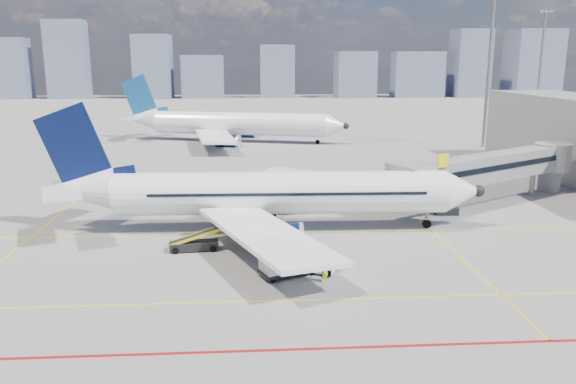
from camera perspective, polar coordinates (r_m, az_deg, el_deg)
name	(u,v)px	position (r m, az deg, el deg)	size (l,w,h in m)	color
ground	(274,266)	(40.56, -1.40, -7.53)	(420.00, 420.00, 0.00)	gray
apron_markings	(268,288)	(36.91, -2.05, -9.69)	(90.00, 35.12, 0.01)	yellow
jet_bridge	(497,167)	(61.18, 20.47, 2.36)	(23.55, 15.78, 6.30)	gray
floodlight_mast_ne	(489,66)	(100.96, 19.75, 11.99)	(3.20, 0.61, 25.45)	gray
floodlight_mast_far	(541,64)	(144.16, 24.28, 11.74)	(3.20, 0.61, 25.45)	gray
distant_skyline	(267,68)	(228.02, -2.18, 12.50)	(256.96, 15.97, 29.69)	slate
main_aircraft	(263,194)	(48.18, -2.59, -0.18)	(38.11, 33.20, 11.10)	white
second_aircraft	(230,124)	(103.11, -5.91, 6.91)	(41.78, 35.82, 12.40)	white
baggage_tug	(316,261)	(39.23, 2.83, -7.02)	(2.79, 2.33, 1.69)	white
cargo_dolly	(288,259)	(38.49, 0.03, -6.79)	(4.36, 3.19, 2.18)	black
belt_loader	(196,243)	(44.22, -9.34, -5.16)	(5.40, 1.79, 2.17)	black
ramp_worker	(325,270)	(37.55, 3.82, -7.95)	(0.60, 0.40, 1.66)	#FAFA1A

